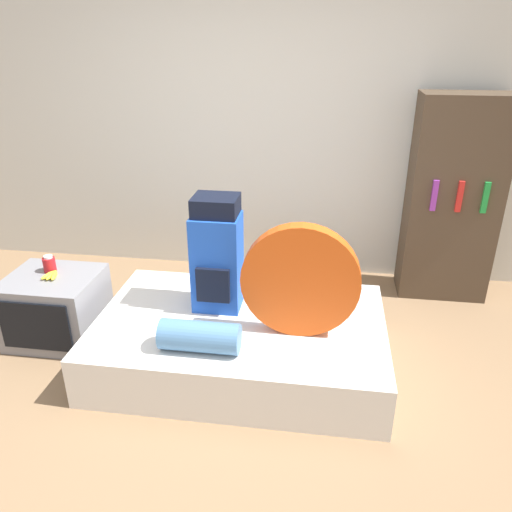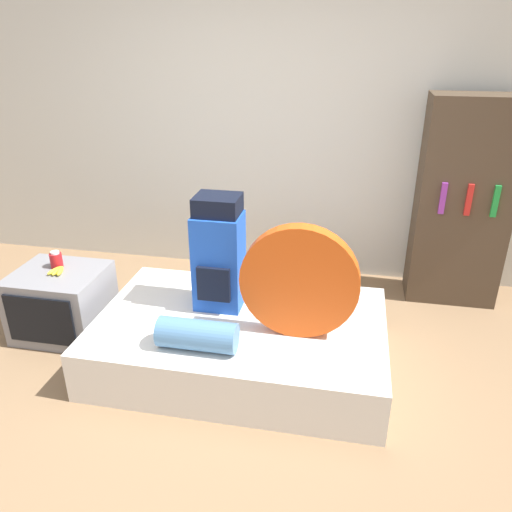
{
  "view_description": "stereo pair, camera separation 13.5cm",
  "coord_description": "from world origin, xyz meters",
  "px_view_note": "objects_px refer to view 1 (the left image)",
  "views": [
    {
      "loc": [
        0.57,
        -2.13,
        2.02
      ],
      "look_at": [
        0.17,
        0.56,
        0.78
      ],
      "focal_mm": 35.0,
      "sensor_mm": 36.0,
      "label": 1
    },
    {
      "loc": [
        0.7,
        -2.11,
        2.02
      ],
      "look_at": [
        0.17,
        0.56,
        0.78
      ],
      "focal_mm": 35.0,
      "sensor_mm": 36.0,
      "label": 2
    }
  ],
  "objects_px": {
    "sleeping_roll": "(200,336)",
    "canister": "(49,264)",
    "backpack": "(217,255)",
    "bookshelf": "(452,200)",
    "television": "(56,307)",
    "tent_bag": "(300,281)"
  },
  "relations": [
    {
      "from": "canister",
      "to": "bookshelf",
      "type": "relative_size",
      "value": 0.07
    },
    {
      "from": "tent_bag",
      "to": "canister",
      "type": "xyz_separation_m",
      "value": [
        -1.75,
        0.28,
        -0.14
      ]
    },
    {
      "from": "television",
      "to": "bookshelf",
      "type": "xyz_separation_m",
      "value": [
        2.81,
        1.11,
        0.56
      ]
    },
    {
      "from": "sleeping_roll",
      "to": "television",
      "type": "relative_size",
      "value": 0.76
    },
    {
      "from": "tent_bag",
      "to": "bookshelf",
      "type": "height_order",
      "value": "bookshelf"
    },
    {
      "from": "television",
      "to": "bookshelf",
      "type": "bearing_deg",
      "value": 21.51
    },
    {
      "from": "television",
      "to": "canister",
      "type": "bearing_deg",
      "value": 116.22
    },
    {
      "from": "tent_bag",
      "to": "canister",
      "type": "distance_m",
      "value": 1.78
    },
    {
      "from": "television",
      "to": "backpack",
      "type": "bearing_deg",
      "value": 2.34
    },
    {
      "from": "tent_bag",
      "to": "sleeping_roll",
      "type": "relative_size",
      "value": 1.52
    },
    {
      "from": "tent_bag",
      "to": "backpack",
      "type": "bearing_deg",
      "value": 155.87
    },
    {
      "from": "sleeping_roll",
      "to": "tent_bag",
      "type": "bearing_deg",
      "value": 26.16
    },
    {
      "from": "sleeping_roll",
      "to": "bookshelf",
      "type": "xyz_separation_m",
      "value": [
        1.65,
        1.58,
        0.38
      ]
    },
    {
      "from": "tent_bag",
      "to": "television",
      "type": "height_order",
      "value": "tent_bag"
    },
    {
      "from": "backpack",
      "to": "television",
      "type": "xyz_separation_m",
      "value": [
        -1.16,
        -0.05,
        -0.46
      ]
    },
    {
      "from": "canister",
      "to": "bookshelf",
      "type": "bearing_deg",
      "value": 19.82
    },
    {
      "from": "sleeping_roll",
      "to": "canister",
      "type": "bearing_deg",
      "value": 155.45
    },
    {
      "from": "bookshelf",
      "to": "tent_bag",
      "type": "bearing_deg",
      "value": -130.07
    },
    {
      "from": "backpack",
      "to": "bookshelf",
      "type": "height_order",
      "value": "bookshelf"
    },
    {
      "from": "television",
      "to": "tent_bag",
      "type": "bearing_deg",
      "value": -6.65
    },
    {
      "from": "backpack",
      "to": "television",
      "type": "distance_m",
      "value": 1.25
    },
    {
      "from": "sleeping_roll",
      "to": "canister",
      "type": "relative_size",
      "value": 3.83
    }
  ]
}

